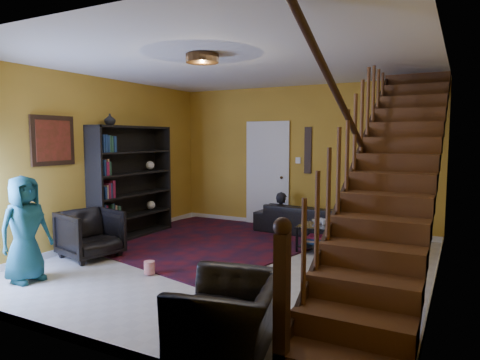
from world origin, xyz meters
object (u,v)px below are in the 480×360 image
Objects in this scene: sofa at (306,219)px; coffee_table at (336,238)px; bookshelf at (132,184)px; armchair_right at (229,316)px; armchair_left at (90,234)px.

coffee_table is (0.85, -1.07, -0.03)m from sofa.
armchair_right is at bearing -38.59° from bookshelf.
bookshelf reaches higher than sofa.
armchair_right is at bearing -101.66° from armchair_left.
bookshelf is 1.06× the size of sofa.
armchair_left is at bearing -148.35° from coffee_table.
bookshelf is 1.50m from armchair_left.
armchair_left reaches higher than armchair_right.
armchair_right reaches higher than sofa.
armchair_left is at bearing -128.23° from armchair_right.
bookshelf is 3.66m from coffee_table.
sofa is 1.36m from coffee_table.
coffee_table is (3.18, 1.96, -0.12)m from armchair_left.
bookshelf is 3.25m from sofa.
armchair_right is 0.83× the size of coffee_table.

